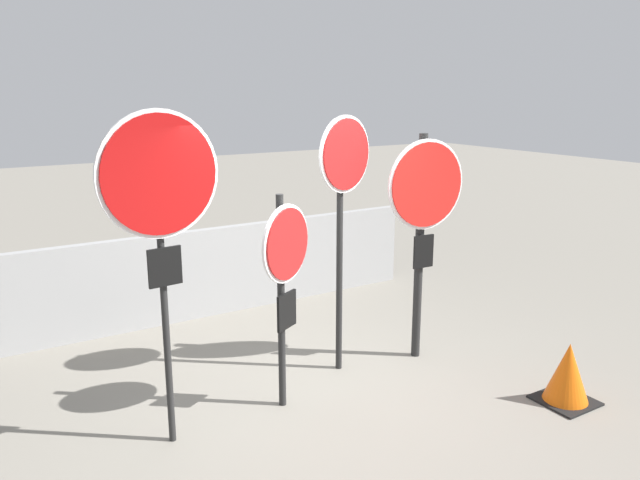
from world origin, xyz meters
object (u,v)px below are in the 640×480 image
stop_sign_3 (424,208)px  traffic_cone_0 (568,373)px  stop_sign_2 (344,183)px  stop_sign_1 (285,265)px  stop_sign_0 (161,197)px

stop_sign_3 → traffic_cone_0: 2.02m
stop_sign_2 → stop_sign_3: size_ratio=1.08×
stop_sign_3 → traffic_cone_0: bearing=-67.6°
stop_sign_1 → stop_sign_2: stop_sign_2 is taller
traffic_cone_0 → stop_sign_0: bearing=159.4°
stop_sign_1 → stop_sign_3: bearing=-22.1°
stop_sign_0 → stop_sign_3: (2.73, 0.23, -0.40)m
stop_sign_3 → stop_sign_2: bearing=171.3°
stop_sign_1 → traffic_cone_0: stop_sign_1 is taller
stop_sign_1 → stop_sign_3: size_ratio=0.82×
stop_sign_0 → stop_sign_3: stop_sign_0 is taller
stop_sign_2 → stop_sign_3: bearing=-29.7°
traffic_cone_0 → stop_sign_2: bearing=129.5°
stop_sign_0 → stop_sign_2: stop_sign_0 is taller
stop_sign_3 → traffic_cone_0: size_ratio=4.16×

